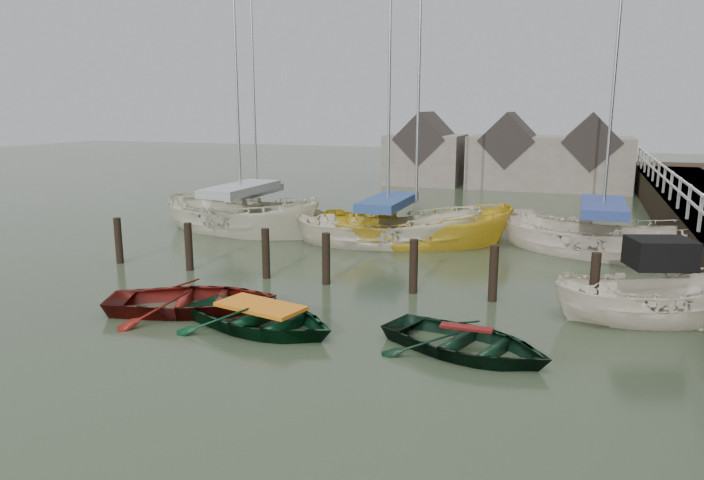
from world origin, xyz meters
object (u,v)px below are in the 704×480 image
at_px(rowboat_red, 194,311).
at_px(sailboat_d, 600,253).
at_px(sailboat_b, 387,242).
at_px(sailboat_e, 258,218).
at_px(motorboat, 655,317).
at_px(sailboat_c, 415,244).
at_px(rowboat_green, 261,329).
at_px(rowboat_dkgreen, 465,352).
at_px(sailboat_a, 242,230).

xyz_separation_m(rowboat_red, sailboat_d, (9.05, 9.38, 0.06)).
relative_size(sailboat_b, sailboat_e, 1.22).
bearing_deg(sailboat_e, motorboat, -107.84).
relative_size(rowboat_red, motorboat, 0.81).
distance_m(motorboat, sailboat_b, 9.69).
relative_size(sailboat_b, sailboat_d, 1.11).
height_order(sailboat_c, sailboat_d, sailboat_d).
relative_size(motorboat, sailboat_b, 0.38).
distance_m(sailboat_c, sailboat_e, 7.86).
xyz_separation_m(rowboat_green, sailboat_e, (-6.47, 11.83, 0.07)).
relative_size(rowboat_dkgreen, sailboat_b, 0.27).
xyz_separation_m(rowboat_red, rowboat_dkgreen, (6.42, -0.36, 0.00)).
height_order(rowboat_dkgreen, sailboat_a, sailboat_a).
distance_m(rowboat_red, sailboat_b, 8.81).
xyz_separation_m(sailboat_b, sailboat_d, (6.90, 0.84, -0.01)).
relative_size(rowboat_green, sailboat_c, 0.32).
distance_m(sailboat_b, sailboat_d, 6.95).
height_order(sailboat_b, sailboat_c, sailboat_b).
distance_m(rowboat_green, sailboat_a, 11.00).
distance_m(rowboat_red, motorboat, 10.48).
bearing_deg(sailboat_e, rowboat_red, -146.51).
relative_size(motorboat, sailboat_e, 0.47).
distance_m(rowboat_red, sailboat_a, 9.58).
relative_size(sailboat_a, sailboat_c, 1.08).
height_order(rowboat_green, sailboat_d, sailboat_d).
xyz_separation_m(motorboat, sailboat_c, (-6.99, 5.91, -0.08)).
height_order(motorboat, sailboat_e, sailboat_e).
relative_size(rowboat_green, motorboat, 0.75).
xyz_separation_m(motorboat, sailboat_d, (-1.01, 6.45, -0.03)).
bearing_deg(rowboat_red, rowboat_dkgreen, -115.99).
bearing_deg(rowboat_dkgreen, motorboat, -28.92).
distance_m(motorboat, sailboat_d, 6.53).
xyz_separation_m(motorboat, sailboat_a, (-13.80, 5.88, -0.03)).
bearing_deg(sailboat_c, rowboat_dkgreen, -177.07).
distance_m(rowboat_dkgreen, sailboat_e, 15.91).
distance_m(rowboat_dkgreen, sailboat_d, 10.10).
relative_size(motorboat, sailboat_a, 0.40).
xyz_separation_m(motorboat, sailboat_e, (-14.47, 8.36, -0.02)).
xyz_separation_m(rowboat_red, sailboat_b, (2.15, 8.54, 0.07)).
relative_size(rowboat_red, sailboat_d, 0.34).
height_order(rowboat_dkgreen, sailboat_e, sailboat_e).
bearing_deg(motorboat, sailboat_b, 36.13).
distance_m(rowboat_dkgreen, motorboat, 4.91).
xyz_separation_m(sailboat_a, sailboat_b, (5.89, -0.28, 0.01)).
distance_m(rowboat_red, rowboat_dkgreen, 6.43).
height_order(rowboat_red, sailboat_e, sailboat_e).
bearing_deg(sailboat_a, rowboat_red, -145.46).
bearing_deg(sailboat_d, sailboat_a, 111.22).
bearing_deg(sailboat_e, sailboat_b, -100.62).
xyz_separation_m(sailboat_c, sailboat_d, (5.98, 0.53, 0.05)).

